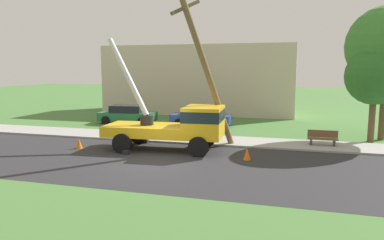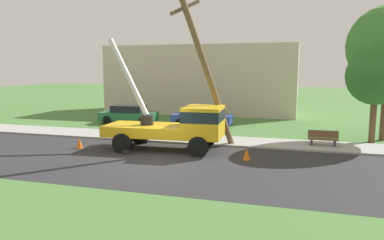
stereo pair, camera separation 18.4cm
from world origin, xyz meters
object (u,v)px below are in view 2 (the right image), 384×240
Objects in this scene: traffic_cone_behind at (79,143)px; park_bench at (323,139)px; roadside_tree_far at (376,76)px; traffic_cone_ahead at (247,154)px; parked_sedan_green at (129,114)px; parked_sedan_blue at (202,117)px; leaning_utility_pole at (206,69)px; utility_truck at (179,124)px.

park_bench reaches higher than traffic_cone_behind.
park_bench is 4.79m from roadside_tree_far.
parked_sedan_green is at bearing 139.16° from traffic_cone_ahead.
parked_sedan_blue is at bearing 163.72° from roadside_tree_far.
parked_sedan_green is 0.82× the size of roadside_tree_far.
traffic_cone_ahead is at bearing -34.65° from leaning_utility_pole.
utility_truck reaches higher than traffic_cone_ahead.
traffic_cone_ahead is 0.10× the size of roadside_tree_far.
utility_truck is 12.33× the size of traffic_cone_behind.
roadside_tree_far is at bearing 35.57° from park_bench.
parked_sedan_blue reaches higher than traffic_cone_behind.
leaning_utility_pole is 9.84m from roadside_tree_far.
traffic_cone_ahead is 13.95m from parked_sedan_green.
traffic_cone_behind is 10.27m from parked_sedan_blue.
park_bench is at bearing 22.14° from utility_truck.
parked_sedan_green is 17.49m from roadside_tree_far.
parked_sedan_blue is at bearing 147.82° from park_bench.
utility_truck is 5.56m from traffic_cone_behind.
traffic_cone_behind is 0.12× the size of parked_sedan_green.
roadside_tree_far reaches higher than traffic_cone_ahead.
parked_sedan_blue is at bearing 106.34° from leaning_utility_pole.
traffic_cone_ahead is 1.00× the size of traffic_cone_behind.
park_bench is (6.03, 2.41, -3.78)m from leaning_utility_pole.
parked_sedan_green is 5.91m from parked_sedan_blue.
leaning_utility_pole reaches higher than traffic_cone_behind.
roadside_tree_far is (15.41, 6.05, 3.56)m from traffic_cone_behind.
traffic_cone_behind is 0.13× the size of parked_sedan_blue.
utility_truck is 0.83× the size of leaning_utility_pole.
parked_sedan_blue is 2.79× the size of park_bench.
utility_truck is at bearing -157.86° from park_bench.
parked_sedan_blue is (5.90, 0.15, 0.00)m from parked_sedan_green.
utility_truck is at bearing -156.09° from leaning_utility_pole.
roadside_tree_far is at bearing 26.49° from leaning_utility_pole.
park_bench reaches higher than traffic_cone_ahead.
utility_truck reaches higher than parked_sedan_green.
parked_sedan_blue reaches higher than traffic_cone_ahead.
leaning_utility_pole is at bearing -42.49° from parked_sedan_green.
traffic_cone_ahead is (2.42, -1.67, -3.97)m from leaning_utility_pole.
traffic_cone_ahead is at bearing -0.00° from traffic_cone_behind.
traffic_cone_behind is 16.94m from roadside_tree_far.
utility_truck reaches higher than park_bench.
utility_truck is at bearing -153.83° from roadside_tree_far.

